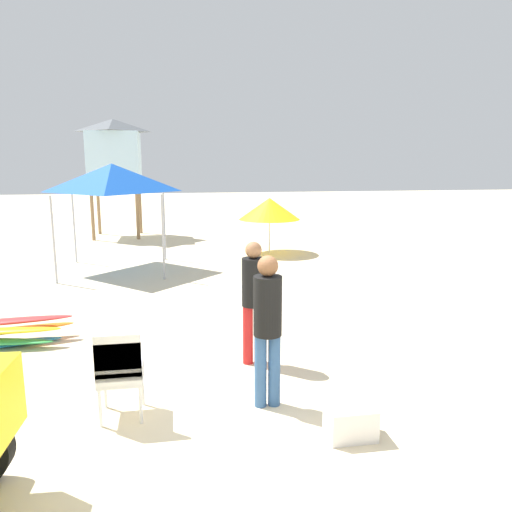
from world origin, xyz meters
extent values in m
plane|color=beige|center=(0.00, 0.00, 0.00)|extent=(80.00, 80.00, 0.00)
cube|color=white|center=(-1.19, 0.76, 0.44)|extent=(0.48, 0.48, 0.04)
cube|color=white|center=(-1.19, 0.54, 0.64)|extent=(0.48, 0.04, 0.40)
cube|color=white|center=(-1.19, 0.76, 0.53)|extent=(0.48, 0.48, 0.04)
cube|color=white|center=(-1.19, 0.54, 0.73)|extent=(0.48, 0.04, 0.40)
cube|color=white|center=(-1.19, 0.76, 0.62)|extent=(0.48, 0.48, 0.04)
cube|color=white|center=(-1.19, 0.54, 0.82)|extent=(0.48, 0.04, 0.40)
cylinder|color=white|center=(-0.98, 0.97, 0.21)|extent=(0.04, 0.04, 0.42)
cylinder|color=white|center=(-1.40, 0.97, 0.21)|extent=(0.04, 0.04, 0.42)
cylinder|color=white|center=(-0.98, 0.55, 0.21)|extent=(0.04, 0.04, 0.42)
cylinder|color=white|center=(-1.40, 0.55, 0.21)|extent=(0.04, 0.04, 0.42)
ellipsoid|color=orange|center=(-3.25, 3.32, 0.20)|extent=(2.12, 0.75, 0.08)
cylinder|color=red|center=(0.40, 1.95, 0.42)|extent=(0.14, 0.14, 0.84)
cylinder|color=red|center=(0.56, 1.95, 0.42)|extent=(0.14, 0.14, 0.84)
cylinder|color=black|center=(0.48, 1.95, 1.17)|extent=(0.32, 0.32, 0.66)
sphere|color=#9E6B47|center=(0.48, 1.95, 1.61)|extent=(0.23, 0.23, 0.23)
cylinder|color=#33598C|center=(0.36, 0.71, 0.43)|extent=(0.14, 0.14, 0.86)
cylinder|color=#33598C|center=(0.52, 0.71, 0.43)|extent=(0.14, 0.14, 0.86)
cylinder|color=black|center=(0.44, 0.71, 1.20)|extent=(0.32, 0.32, 0.68)
sphere|color=brown|center=(0.44, 0.71, 1.65)|extent=(0.23, 0.23, 0.23)
cylinder|color=#B2B2B7|center=(-3.28, 7.23, 1.02)|extent=(0.05, 0.05, 2.03)
cylinder|color=#B2B2B7|center=(-0.82, 7.23, 1.02)|extent=(0.05, 0.05, 2.03)
cylinder|color=#B2B2B7|center=(-3.28, 9.68, 1.02)|extent=(0.05, 0.05, 2.03)
cylinder|color=#B2B2B7|center=(-0.82, 9.68, 1.02)|extent=(0.05, 0.05, 2.03)
pyramid|color=#144CB2|center=(-2.05, 8.45, 2.38)|extent=(2.46, 2.46, 0.70)
cylinder|color=olive|center=(-3.39, 13.67, 1.02)|extent=(0.12, 0.12, 2.03)
cylinder|color=olive|center=(-1.83, 13.67, 1.02)|extent=(0.12, 0.12, 2.03)
cylinder|color=olive|center=(-3.39, 15.23, 1.02)|extent=(0.12, 0.12, 2.03)
cylinder|color=olive|center=(-1.83, 15.23, 1.02)|extent=(0.12, 0.12, 2.03)
cube|color=#B5DAF1|center=(-2.61, 14.45, 2.93)|extent=(1.80, 1.80, 1.80)
pyramid|color=#4C5156|center=(-2.61, 14.45, 4.06)|extent=(1.98, 1.98, 0.45)
cylinder|color=beige|center=(2.32, 10.16, 0.85)|extent=(0.04, 0.04, 1.70)
cone|color=yellow|center=(2.32, 10.16, 1.37)|extent=(1.86, 1.86, 0.65)
cube|color=white|center=(1.15, -0.09, 0.17)|extent=(0.49, 0.34, 0.33)
camera|label=1|loc=(-0.58, -4.48, 2.78)|focal=34.56mm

